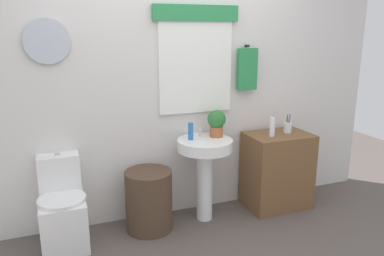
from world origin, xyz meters
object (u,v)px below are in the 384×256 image
toilet (63,211)px  pedestal_sink (205,160)px  laundry_hamper (149,200)px  wooden_cabinet (277,170)px  toothbrush_cup (288,127)px  soap_bottle (191,131)px  lotion_bottle (272,127)px  potted_plant (217,122)px

toilet → pedestal_sink: pedestal_sink is taller
laundry_hamper → wooden_cabinet: size_ratio=0.72×
laundry_hamper → toothbrush_cup: bearing=0.8°
wooden_cabinet → soap_bottle: size_ratio=4.83×
toilet → laundry_hamper: toilet is taller
soap_bottle → toilet: bearing=-179.1°
pedestal_sink → toothbrush_cup: (0.90, 0.02, 0.23)m
wooden_cabinet → lotion_bottle: (-0.11, -0.04, 0.47)m
pedestal_sink → potted_plant: (0.14, 0.06, 0.34)m
potted_plant → lotion_bottle: (0.54, -0.10, -0.07)m
toothbrush_cup → wooden_cabinet: bearing=-169.6°
soap_bottle → toothbrush_cup: bearing=-1.7°
lotion_bottle → toothbrush_cup: (0.22, 0.06, -0.04)m
lotion_bottle → potted_plant: bearing=169.5°
laundry_hamper → wooden_cabinet: 1.33m
wooden_cabinet → soap_bottle: bearing=176.9°
pedestal_sink → wooden_cabinet: (0.79, 0.00, -0.21)m
pedestal_sink → potted_plant: bearing=23.2°
soap_bottle → laundry_hamper: bearing=-173.2°
pedestal_sink → toilet: bearing=178.6°
lotion_bottle → wooden_cabinet: bearing=20.1°
soap_bottle → lotion_bottle: (0.80, -0.09, -0.01)m
pedestal_sink → toothbrush_cup: bearing=1.3°
wooden_cabinet → pedestal_sink: bearing=180.0°
potted_plant → lotion_bottle: 0.56m
laundry_hamper → wooden_cabinet: bearing=0.0°
toilet → wooden_cabinet: bearing=-0.9°
toilet → lotion_bottle: bearing=-2.1°
toilet → laundry_hamper: size_ratio=1.38×
potted_plant → toilet: bearing=-178.8°
soap_bottle → toothbrush_cup: toothbrush_cup is taller
soap_bottle → potted_plant: bearing=2.2°
toilet → laundry_hamper: bearing=-2.4°
laundry_hamper → soap_bottle: bearing=6.8°
toilet → wooden_cabinet: 2.06m
lotion_bottle → toothbrush_cup: same height
lotion_bottle → pedestal_sink: bearing=176.6°
wooden_cabinet → lotion_bottle: bearing=-159.9°
toilet → pedestal_sink: (1.27, -0.03, 0.30)m
potted_plant → toothbrush_cup: potted_plant is taller
pedestal_sink → soap_bottle: (-0.12, 0.05, 0.28)m
laundry_hamper → toothbrush_cup: size_ratio=2.98×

